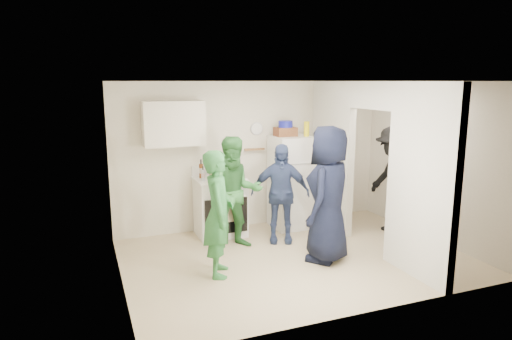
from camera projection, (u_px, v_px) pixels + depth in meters
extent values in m
plane|color=tan|center=(295.00, 258.00, 6.56)|extent=(4.80, 4.80, 0.00)
plane|color=silver|center=(253.00, 155.00, 7.87)|extent=(4.80, 0.00, 4.80)
plane|color=silver|center=(369.00, 203.00, 4.76)|extent=(4.80, 0.00, 4.80)
plane|color=silver|center=(117.00, 187.00, 5.47)|extent=(0.00, 3.40, 3.40)
plane|color=silver|center=(434.00, 162.00, 7.17)|extent=(0.00, 3.40, 3.40)
plane|color=white|center=(299.00, 81.00, 6.08)|extent=(4.80, 4.80, 0.00)
cube|color=silver|center=(332.00, 156.00, 7.75)|extent=(0.12, 1.20, 2.50)
cube|color=silver|center=(421.00, 182.00, 5.74)|extent=(0.12, 1.20, 2.50)
cube|color=silver|center=(373.00, 95.00, 6.54)|extent=(0.12, 1.00, 0.40)
cube|color=white|center=(220.00, 207.00, 7.47)|extent=(0.80, 0.67, 0.96)
cube|color=silver|center=(174.00, 124.00, 7.10)|extent=(0.95, 0.34, 0.70)
cube|color=white|center=(291.00, 182.00, 7.83)|extent=(0.65, 0.63, 1.59)
cube|color=brown|center=(285.00, 132.00, 7.67)|extent=(0.35, 0.25, 0.15)
cylinder|color=#151994|center=(286.00, 124.00, 7.65)|extent=(0.24, 0.24, 0.11)
cylinder|color=yellow|center=(307.00, 129.00, 7.64)|extent=(0.09, 0.09, 0.25)
cylinder|color=white|center=(257.00, 129.00, 7.79)|extent=(0.22, 0.02, 0.22)
cube|color=olive|center=(254.00, 149.00, 7.81)|extent=(0.35, 0.08, 0.03)
cube|color=black|center=(426.00, 135.00, 7.27)|extent=(0.03, 0.70, 0.80)
cube|color=white|center=(425.00, 135.00, 7.26)|extent=(0.04, 0.76, 0.86)
cube|color=white|center=(426.00, 113.00, 7.19)|extent=(0.04, 0.82, 0.18)
cylinder|color=yellow|center=(216.00, 174.00, 7.11)|extent=(0.09, 0.09, 0.25)
cylinder|color=#B9100C|center=(236.00, 176.00, 7.26)|extent=(0.09, 0.09, 0.12)
imported|color=#327D41|center=(218.00, 214.00, 5.86)|extent=(0.55, 0.69, 1.65)
imported|color=#39813D|center=(235.00, 193.00, 6.84)|extent=(0.90, 0.74, 1.70)
imported|color=navy|center=(280.00, 193.00, 7.10)|extent=(0.99, 0.69, 1.56)
imported|color=black|center=(328.00, 194.00, 6.33)|extent=(1.10, 1.08, 1.91)
imported|color=black|center=(394.00, 180.00, 7.52)|extent=(0.77, 1.21, 1.79)
cylinder|color=brown|center=(201.00, 169.00, 7.36)|extent=(0.07, 0.07, 0.31)
cylinder|color=#194B2A|center=(211.00, 172.00, 7.22)|extent=(0.07, 0.07, 0.25)
cylinder|color=white|center=(211.00, 167.00, 7.47)|extent=(0.06, 0.06, 0.32)
cylinder|color=#612511|center=(221.00, 169.00, 7.30)|extent=(0.06, 0.06, 0.31)
cylinder|color=#ADB5BF|center=(222.00, 168.00, 7.55)|extent=(0.07, 0.07, 0.27)
cylinder|color=#153A20|center=(229.00, 168.00, 7.42)|extent=(0.06, 0.06, 0.32)
cylinder|color=olive|center=(232.00, 168.00, 7.57)|extent=(0.07, 0.07, 0.24)
cylinder|color=silver|center=(203.00, 174.00, 7.13)|extent=(0.06, 0.06, 0.24)
cylinder|color=#55270E|center=(221.00, 168.00, 7.47)|extent=(0.06, 0.06, 0.28)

